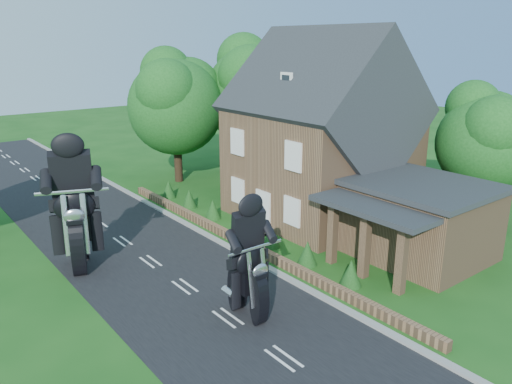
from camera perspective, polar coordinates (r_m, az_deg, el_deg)
ground at (r=18.26m, az=-3.23°, el=-14.20°), size 120.00×120.00×0.00m
road at (r=18.25m, az=-3.23°, el=-14.17°), size 7.00×80.00×0.02m
kerb at (r=20.25m, az=5.40°, el=-10.72°), size 0.30×80.00×0.12m
garden_wall at (r=24.05m, az=-1.68°, el=-5.68°), size 0.30×22.00×0.40m
house at (r=27.52m, az=7.46°, el=6.09°), size 9.54×8.64×10.24m
annex at (r=23.57m, az=17.96°, el=-2.93°), size 7.05×5.94×3.44m
tree_annex_side at (r=29.44m, az=25.09°, el=6.04°), size 5.64×5.20×7.48m
tree_house_right at (r=33.64m, az=11.79°, el=9.28°), size 6.51×6.00×8.40m
tree_behind_house at (r=37.21m, az=0.30°, el=11.93°), size 7.81×7.20×10.08m
tree_behind_left at (r=34.71m, az=-8.68°, el=10.57°), size 6.94×6.40×9.16m
shrub_a at (r=20.51m, az=10.78°, el=-9.07°), size 0.90×0.90×1.10m
shrub_b at (r=22.05m, az=5.89°, el=-6.94°), size 0.90×0.90×1.10m
shrub_c at (r=23.76m, az=1.70°, el=-5.06°), size 0.90×0.90×1.10m
shrub_d at (r=27.54m, az=-4.97°, el=-1.99°), size 0.90×0.90×1.10m
shrub_e at (r=29.57m, az=-7.63°, el=-0.75°), size 0.90×0.90×1.10m
shrub_f at (r=31.66m, az=-9.95°, el=0.33°), size 0.90×0.90×1.10m
motorcycle_lead at (r=17.97m, az=-0.89°, el=-12.17°), size 0.40×1.49×1.38m
motorcycle_follow at (r=22.80m, az=-19.52°, el=-6.12°), size 1.15×1.95×1.78m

